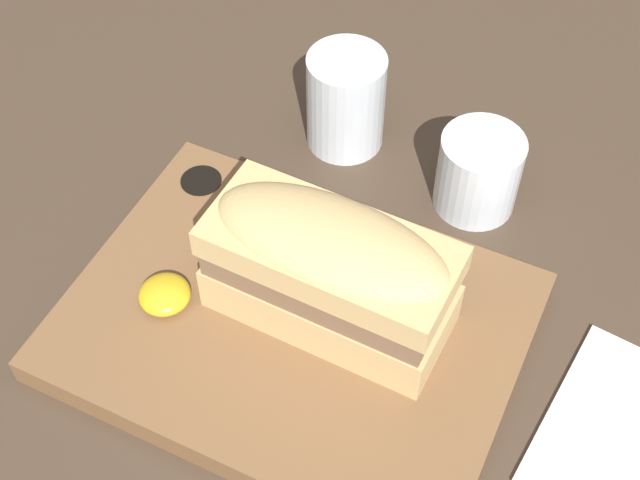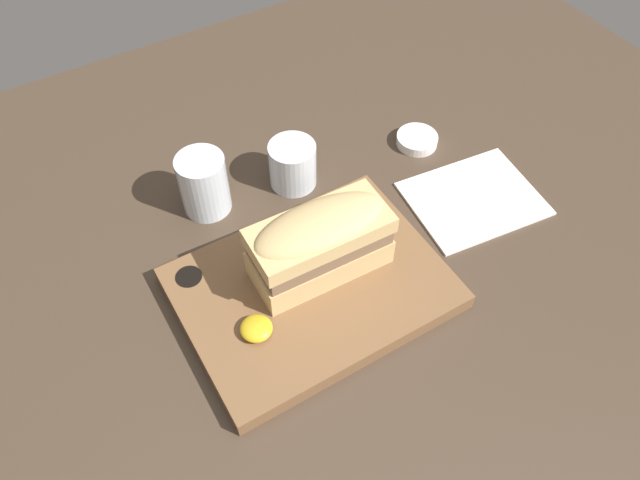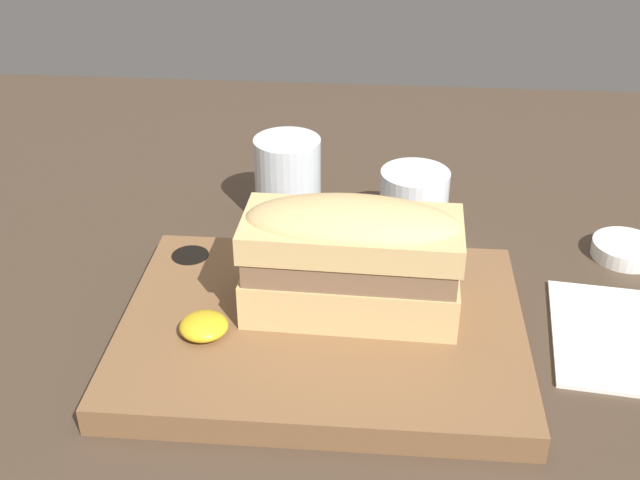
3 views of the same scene
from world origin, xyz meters
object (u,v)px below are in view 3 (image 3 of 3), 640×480
object	(u,v)px
wine_glass	(413,206)
condiment_dish	(625,250)
serving_board	(321,330)
water_glass	(288,185)
sandwich	(351,254)

from	to	relation	value
wine_glass	condiment_dish	world-z (taller)	wine_glass
wine_glass	condiment_dish	distance (cm)	20.88
serving_board	condiment_dish	xyz separation A→B (cm)	(28.31, 15.75, -0.41)
serving_board	condiment_dish	distance (cm)	32.40
water_glass	wine_glass	size ratio (longest dim) A/B	1.30
sandwich	water_glass	distance (cm)	20.66
serving_board	condiment_dish	size ratio (longest dim) A/B	5.11
water_glass	condiment_dish	world-z (taller)	water_glass
sandwich	wine_glass	bearing A→B (deg)	72.00
sandwich	condiment_dish	size ratio (longest dim) A/B	2.74
sandwich	condiment_dish	world-z (taller)	sandwich
sandwich	condiment_dish	distance (cm)	30.45
wine_glass	serving_board	bearing A→B (deg)	-112.75
condiment_dish	sandwich	bearing A→B (deg)	-151.47
water_glass	condiment_dish	size ratio (longest dim) A/B	1.41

